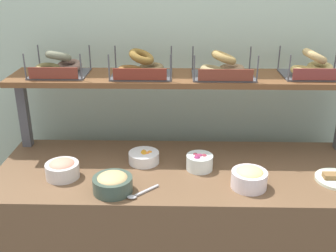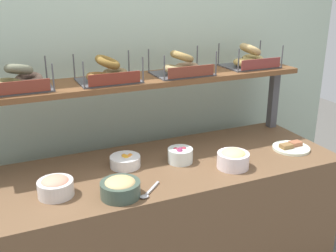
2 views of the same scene
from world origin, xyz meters
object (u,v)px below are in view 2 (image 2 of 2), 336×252
bagel_basket_cinnamon_raisin (108,73)px  serving_plate_white (291,147)px  bowl_egg_salad (233,158)px  bowl_lox_spread (56,186)px  bowl_fruit_salad (125,161)px  bagel_basket_poppy (20,80)px  bagel_basket_everything (182,66)px  serving_spoon_near_plate (148,193)px  bowl_beet_salad (180,155)px  bowl_hummus (120,188)px  bagel_basket_sesame (250,59)px

bagel_basket_cinnamon_raisin → serving_plate_white: bearing=-20.0°
bagel_basket_cinnamon_raisin → bowl_egg_salad: bearing=-38.6°
bowl_lox_spread → bowl_egg_salad: bearing=-4.7°
bowl_fruit_salad → bagel_basket_poppy: 0.68m
bowl_egg_salad → bagel_basket_everything: (-0.10, 0.43, 0.42)m
serving_spoon_near_plate → bagel_basket_cinnamon_raisin: (-0.02, 0.52, 0.47)m
serving_plate_white → bagel_basket_poppy: bearing=165.4°
serving_spoon_near_plate → bagel_basket_everything: (0.42, 0.51, 0.47)m
bowl_beet_salad → serving_spoon_near_plate: bowl_beet_salad is taller
bowl_fruit_salad → bagel_basket_cinnamon_raisin: 0.48m
bowl_hummus → bowl_lox_spread: (-0.27, 0.13, 0.00)m
bowl_fruit_salad → bagel_basket_poppy: (-0.47, 0.20, 0.45)m
bagel_basket_cinnamon_raisin → bagel_basket_everything: bearing=-0.8°
bowl_beet_salad → bagel_basket_poppy: size_ratio=0.46×
bagel_basket_poppy → bagel_basket_everything: 0.89m
bowl_lox_spread → serving_plate_white: (1.37, -0.00, -0.04)m
bagel_basket_everything → bowl_hummus: bearing=-138.4°
bowl_lox_spread → bagel_basket_sesame: bearing=16.1°
bowl_beet_salad → serving_plate_white: bearing=-8.8°
bowl_hummus → bagel_basket_cinnamon_raisin: bearing=78.0°
bowl_hummus → bowl_fruit_salad: bowl_hummus is taller
serving_spoon_near_plate → bagel_basket_sesame: bearing=30.8°
bowl_egg_salad → bagel_basket_cinnamon_raisin: (-0.54, 0.43, 0.42)m
bowl_lox_spread → bagel_basket_everything: (0.82, 0.35, 0.43)m
bowl_beet_salad → bowl_hummus: (-0.42, -0.23, 0.00)m
bowl_fruit_salad → bagel_basket_sesame: 1.03m
bowl_beet_salad → bagel_basket_everything: bagel_basket_everything is taller
serving_spoon_near_plate → bagel_basket_poppy: bearing=131.5°
bowl_lox_spread → bagel_basket_sesame: bagel_basket_sesame is taller
bagel_basket_everything → bagel_basket_sesame: bagel_basket_sesame is taller
bowl_fruit_salad → serving_spoon_near_plate: size_ratio=1.16×
serving_spoon_near_plate → bagel_basket_cinnamon_raisin: 0.70m
bowl_egg_salad → bagel_basket_poppy: bagel_basket_poppy is taller
bowl_egg_salad → serving_spoon_near_plate: 0.53m
bowl_egg_salad → bowl_lox_spread: bowl_egg_salad is taller
bagel_basket_poppy → bagel_basket_sesame: bagel_basket_sesame is taller
bowl_hummus → bagel_basket_cinnamon_raisin: 0.66m
bowl_fruit_salad → bagel_basket_sesame: (0.91, 0.21, 0.45)m
bowl_fruit_salad → bagel_basket_sesame: size_ratio=0.50×
bowl_beet_salad → bowl_fruit_salad: 0.30m
bagel_basket_sesame → bowl_hummus: bearing=-153.8°
bagel_basket_cinnamon_raisin → bagel_basket_sesame: bagel_basket_sesame is taller
bowl_fruit_salad → serving_plate_white: 0.99m
bowl_hummus → bagel_basket_sesame: (1.03, 0.51, 0.43)m
bowl_hummus → bagel_basket_poppy: size_ratio=0.62×
serving_plate_white → bowl_beet_salad: bearing=171.2°
bowl_lox_spread → serving_spoon_near_plate: bowl_lox_spread is taller
bagel_basket_sesame → bowl_egg_salad: bearing=-130.3°
bowl_fruit_salad → serving_spoon_near_plate: bowl_fruit_salad is taller
bowl_hummus → serving_spoon_near_plate: 0.13m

